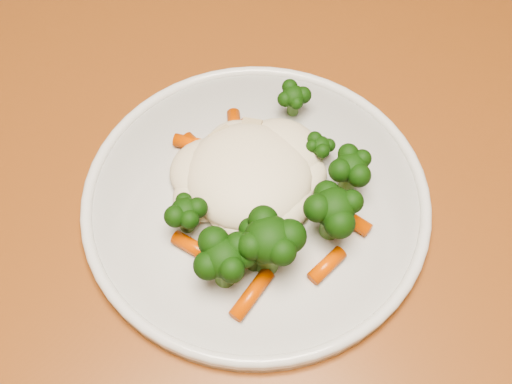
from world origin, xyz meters
TOP-DOWN VIEW (x-y plane):
  - dining_table at (-0.22, 0.08)m, footprint 1.47×1.24m
  - plate at (-0.27, 0.08)m, footprint 0.30×0.30m
  - meal at (-0.28, 0.07)m, footprint 0.18×0.19m

SIDE VIEW (x-z plane):
  - dining_table at x=-0.22m, z-range 0.28..1.03m
  - plate at x=-0.27m, z-range 0.75..0.76m
  - meal at x=-0.28m, z-range 0.76..0.81m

